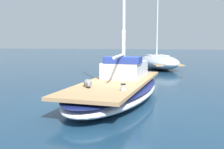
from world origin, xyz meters
name	(u,v)px	position (x,y,z in m)	size (l,w,h in m)	color
ground_plane	(117,99)	(0.00, 0.00, 0.00)	(120.00, 120.00, 0.00)	navy
sailboat_main	(117,90)	(0.00, 0.00, 0.34)	(3.39, 7.49, 0.66)	white
cabin_house	(125,68)	(0.15, 1.11, 1.01)	(1.66, 2.38, 0.84)	silver
dog_grey	(88,83)	(-0.71, -1.35, 0.77)	(0.45, 0.92, 0.22)	gray
deck_winch	(123,87)	(0.49, -1.90, 0.76)	(0.16, 0.16, 0.21)	#B7B7BC
moored_boat_far_astern	(159,61)	(1.40, 11.18, 0.55)	(4.14, 6.16, 5.57)	#B2B7C1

